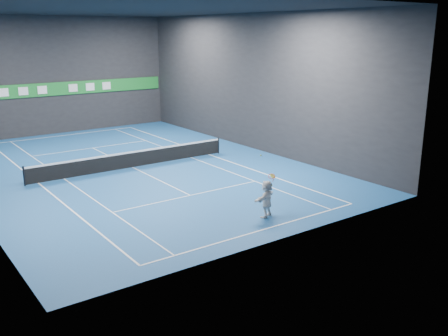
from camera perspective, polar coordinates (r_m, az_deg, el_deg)
ground at (r=30.10m, az=-10.34°, el=0.04°), size 26.00×26.00×0.00m
ceiling at (r=29.09m, az=-11.22°, el=17.40°), size 26.00×26.00×0.00m
wall_back at (r=41.35m, az=-18.62°, el=9.96°), size 18.00×0.10×9.00m
wall_front at (r=18.44m, az=6.86°, el=4.88°), size 18.00×0.10×9.00m
wall_right at (r=34.03m, az=3.25°, el=9.73°), size 0.10×26.00×9.00m
baseline_near at (r=20.52m, az=4.36°, el=-7.08°), size 10.98×0.08×0.01m
baseline_far at (r=40.91m, az=-17.61°, el=3.61°), size 10.98×0.08×0.01m
sideline_doubles_left at (r=28.30m, az=-20.39°, el=-1.67°), size 0.08×23.78×0.01m
sideline_doubles_right at (r=32.73m, az=-1.66°, el=1.53°), size 0.08×23.78×0.01m
sideline_singles_left at (r=28.66m, az=-17.75°, el=-1.22°), size 0.06×23.78×0.01m
sideline_singles_right at (r=32.00m, az=-3.70°, el=1.18°), size 0.06×23.78×0.01m
service_line_near at (r=24.69m, az=-3.86°, el=-3.14°), size 8.23×0.06×0.01m
service_line_far at (r=35.83m, az=-14.79°, el=2.23°), size 8.23×0.06×0.01m
center_service_line at (r=30.10m, az=-10.34°, el=0.04°), size 0.06×12.80×0.01m
player at (r=21.69m, az=4.89°, el=-3.52°), size 1.59×1.05×1.64m
tennis_ball at (r=20.99m, az=4.24°, el=1.45°), size 0.07×0.07×0.07m
tennis_net at (r=29.96m, az=-10.39°, el=1.03°), size 12.50×0.10×1.07m
sponsor_banner at (r=41.38m, az=-18.47°, el=8.58°), size 17.64×0.11×1.00m
tennis_racket at (r=21.65m, az=5.48°, el=-1.10°), size 0.43×0.38×0.68m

